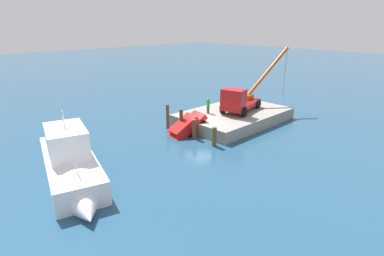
{
  "coord_description": "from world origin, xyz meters",
  "views": [
    {
      "loc": [
        20.36,
        20.0,
        10.35
      ],
      "look_at": [
        1.04,
        -0.13,
        0.71
      ],
      "focal_mm": 28.89,
      "sensor_mm": 36.0,
      "label": 1
    }
  ],
  "objects_px": {
    "salvaged_car": "(184,129)",
    "dock_worker": "(208,105)",
    "crane_truck": "(240,99)",
    "moored_yacht": "(74,174)"
  },
  "relations": [
    {
      "from": "crane_truck",
      "to": "salvaged_car",
      "type": "relative_size",
      "value": 2.3
    },
    {
      "from": "crane_truck",
      "to": "salvaged_car",
      "type": "bearing_deg",
      "value": -10.17
    },
    {
      "from": "crane_truck",
      "to": "dock_worker",
      "type": "distance_m",
      "value": 3.5
    },
    {
      "from": "crane_truck",
      "to": "dock_worker",
      "type": "bearing_deg",
      "value": -35.41
    },
    {
      "from": "salvaged_car",
      "to": "crane_truck",
      "type": "bearing_deg",
      "value": 169.83
    },
    {
      "from": "dock_worker",
      "to": "salvaged_car",
      "type": "distance_m",
      "value": 4.47
    },
    {
      "from": "crane_truck",
      "to": "salvaged_car",
      "type": "xyz_separation_m",
      "value": [
        7.0,
        -1.26,
        -1.93
      ]
    },
    {
      "from": "crane_truck",
      "to": "salvaged_car",
      "type": "height_order",
      "value": "crane_truck"
    },
    {
      "from": "salvaged_car",
      "to": "dock_worker",
      "type": "bearing_deg",
      "value": -169.82
    },
    {
      "from": "salvaged_car",
      "to": "moored_yacht",
      "type": "bearing_deg",
      "value": 10.03
    }
  ]
}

